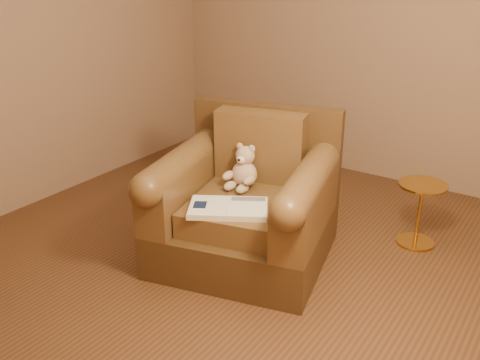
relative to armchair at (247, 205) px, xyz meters
The scene contains 6 objects.
floor 0.39m from the armchair, 120.40° to the right, with size 4.00×4.00×0.00m, color #55341D.
room 1.33m from the armchair, 120.40° to the right, with size 4.02×4.02×2.71m.
armchair is the anchor object (origin of this frame).
teddy_bear 0.24m from the armchair, 137.51° to the left, with size 0.23×0.26×0.32m.
guidebook 0.33m from the armchair, 79.41° to the right, with size 0.58×0.51×0.04m.
side_table 1.28m from the armchair, 40.52° to the left, with size 0.35×0.35×0.49m.
Camera 1 is at (1.87, -2.78, 1.99)m, focal length 40.00 mm.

